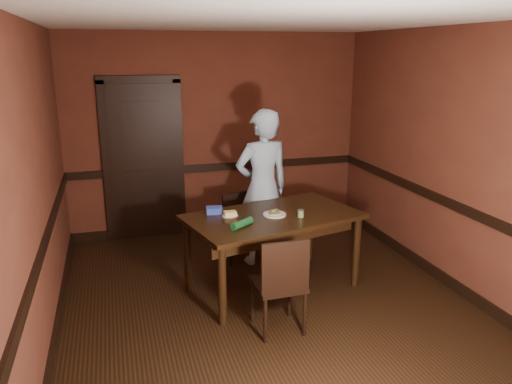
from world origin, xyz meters
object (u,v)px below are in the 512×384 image
dining_table (273,252)px  cheese_saucer (230,214)px  sandwich_plate (275,214)px  food_tub (214,210)px  chair_far (237,228)px  person (262,188)px  chair_near (278,282)px  sauce_jar (301,213)px

dining_table → cheese_saucer: (-0.43, 0.08, 0.43)m
dining_table → sandwich_plate: size_ratio=7.33×
dining_table → food_tub: (-0.57, 0.21, 0.45)m
sandwich_plate → chair_far: bearing=101.9°
person → food_tub: size_ratio=9.93×
person → chair_near: bearing=69.8°
sandwich_plate → dining_table: bearing=125.6°
chair_far → sauce_jar: bearing=-79.8°
chair_far → sauce_jar: sauce_jar is taller
chair_near → cheese_saucer: (-0.23, 0.87, 0.38)m
chair_near → sandwich_plate: (0.22, 0.78, 0.38)m
sandwich_plate → food_tub: 0.63m
chair_far → sandwich_plate: bearing=-90.5°
cheese_saucer → food_tub: size_ratio=0.91×
chair_far → chair_near: 1.66m
chair_far → chair_near: bearing=-103.6°
chair_near → food_tub: chair_near is taller
dining_table → chair_far: dining_table is taller
cheese_saucer → food_tub: 0.19m
person → food_tub: 0.84m
dining_table → chair_near: 0.83m
chair_far → chair_near: chair_near is taller
sandwich_plate → food_tub: bearing=158.5°
chair_near → sandwich_plate: size_ratio=3.85×
person → sandwich_plate: bearing=74.3°
chair_far → food_tub: 0.89m
dining_table → chair_near: bearing=-118.3°
sandwich_plate → sauce_jar: size_ratio=3.02×
sandwich_plate → food_tub: food_tub is taller
chair_near → sandwich_plate: chair_near is taller
person → sauce_jar: person is taller
dining_table → food_tub: 0.75m
person → food_tub: (-0.67, -0.50, -0.06)m
dining_table → person: person is taller
dining_table → sandwich_plate: sandwich_plate is taller
person → sandwich_plate: (-0.09, -0.73, -0.08)m
dining_table → chair_far: bearing=87.6°
dining_table → chair_far: size_ratio=2.20×
dining_table → chair_near: (-0.21, -0.80, 0.05)m
person → cheese_saucer: size_ratio=10.92×
chair_far → sauce_jar: (0.42, -1.01, 0.46)m
food_tub → person: bearing=45.4°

